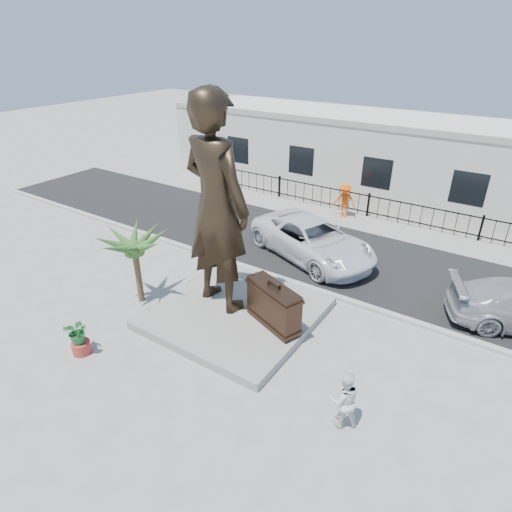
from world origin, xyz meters
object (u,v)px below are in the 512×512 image
Objects in this scene: tourist at (344,400)px; car_white at (312,239)px; statue at (216,206)px; suitcase at (273,305)px.

car_white is (-4.77, 7.71, 0.04)m from tourist.
suitcase is (2.27, -0.13, -2.88)m from statue.
statue is 4.45× the size of tourist.
suitcase reaches higher than car_white.
statue is 6.21m from car_white.
suitcase is 4.09m from tourist.
statue is at bearing -168.70° from car_white.
suitcase is at bearing -70.79° from tourist.
car_white is at bearing 125.11° from suitcase.
tourist is 0.27× the size of car_white.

